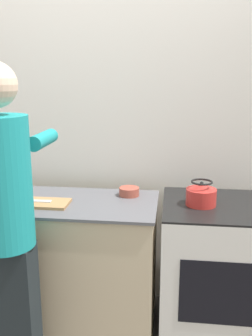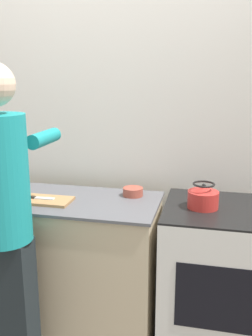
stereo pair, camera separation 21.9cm
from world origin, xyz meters
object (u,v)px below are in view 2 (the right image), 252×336
at_px(kettle, 203,197).
at_px(canister_jar, 8,180).
at_px(knife, 38,198).
at_px(bowl_prep, 133,192).
at_px(person, 4,212).
at_px(cutting_board, 42,200).
at_px(oven, 220,275).

relative_size(kettle, canister_jar, 1.08).
distance_m(knife, kettle, 1.03).
xyz_separation_m(knife, bowl_prep, (0.57, 0.24, 0.01)).
bearing_deg(kettle, bowl_prep, 162.48).
bearing_deg(person, canister_jar, 117.98).
relative_size(bowl_prep, canister_jar, 0.78).
xyz_separation_m(cutting_board, knife, (-0.03, 0.00, 0.01)).
relative_size(oven, bowl_prep, 6.76).
height_order(person, knife, person).
relative_size(person, canister_jar, 10.25).
bearing_deg(knife, canister_jar, 153.43).
distance_m(person, bowl_prep, 0.85).
bearing_deg(canister_jar, knife, -24.98).
height_order(cutting_board, bowl_prep, bowl_prep).
bearing_deg(knife, oven, 4.45).
xyz_separation_m(oven, canister_jar, (-1.43, 0.01, 0.53)).
height_order(oven, knife, knife).
bearing_deg(oven, cutting_board, -173.67).
bearing_deg(knife, person, -91.94).
relative_size(oven, cutting_board, 2.41).
relative_size(cutting_board, knife, 1.83).
xyz_separation_m(person, canister_jar, (-0.28, 0.52, 0.02)).
relative_size(cutting_board, canister_jar, 2.20).
height_order(knife, canister_jar, canister_jar).
xyz_separation_m(cutting_board, kettle, (0.99, 0.10, 0.06)).
xyz_separation_m(oven, cutting_board, (-1.12, -0.12, 0.46)).
distance_m(person, canister_jar, 0.59).
bearing_deg(cutting_board, bowl_prep, 24.43).
bearing_deg(cutting_board, canister_jar, 156.83).
bearing_deg(canister_jar, person, -62.02).
bearing_deg(kettle, oven, 11.47).
height_order(oven, kettle, kettle).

